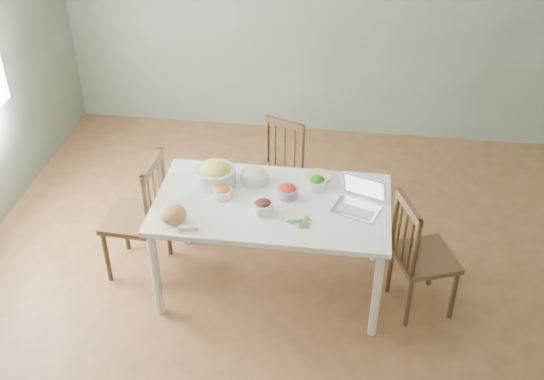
# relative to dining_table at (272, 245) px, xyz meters

# --- Properties ---
(floor) EXTENTS (5.00, 5.00, 0.00)m
(floor) POSITION_rel_dining_table_xyz_m (0.12, -0.09, -0.38)
(floor) COLOR brown
(floor) RESTS_ON ground
(wall_back) EXTENTS (5.00, 0.00, 2.70)m
(wall_back) POSITION_rel_dining_table_xyz_m (0.12, 2.41, 0.97)
(wall_back) COLOR gray
(wall_back) RESTS_ON ground
(dining_table) EXTENTS (1.62, 0.91, 0.76)m
(dining_table) POSITION_rel_dining_table_xyz_m (0.00, 0.00, 0.00)
(dining_table) COLOR white
(dining_table) RESTS_ON floor
(chair_far) EXTENTS (0.49, 0.48, 0.86)m
(chair_far) POSITION_rel_dining_table_xyz_m (-0.09, 0.83, 0.05)
(chair_far) COLOR #331F12
(chair_far) RESTS_ON floor
(chair_left) EXTENTS (0.44, 0.46, 0.98)m
(chair_left) POSITION_rel_dining_table_xyz_m (-1.03, 0.06, 0.11)
(chair_left) COLOR #331F12
(chair_left) RESTS_ON floor
(chair_right) EXTENTS (0.51, 0.52, 0.92)m
(chair_right) POSITION_rel_dining_table_xyz_m (1.07, -0.06, 0.08)
(chair_right) COLOR #331F12
(chair_right) RESTS_ON floor
(bread_boule) EXTENTS (0.23, 0.23, 0.11)m
(bread_boule) POSITION_rel_dining_table_xyz_m (-0.62, -0.30, 0.44)
(bread_boule) COLOR #B77742
(bread_boule) RESTS_ON dining_table
(butter_stick) EXTENTS (0.13, 0.07, 0.03)m
(butter_stick) POSITION_rel_dining_table_xyz_m (-0.50, -0.38, 0.40)
(butter_stick) COLOR beige
(butter_stick) RESTS_ON dining_table
(bowl_squash) EXTENTS (0.37, 0.37, 0.16)m
(bowl_squash) POSITION_rel_dining_table_xyz_m (-0.43, 0.17, 0.46)
(bowl_squash) COLOR #E1D559
(bowl_squash) RESTS_ON dining_table
(bowl_carrot) EXTENTS (0.18, 0.18, 0.08)m
(bowl_carrot) POSITION_rel_dining_table_xyz_m (-0.35, 0.02, 0.42)
(bowl_carrot) COLOR orange
(bowl_carrot) RESTS_ON dining_table
(bowl_onion) EXTENTS (0.22, 0.22, 0.10)m
(bowl_onion) POSITION_rel_dining_table_xyz_m (-0.16, 0.23, 0.43)
(bowl_onion) COLOR beige
(bowl_onion) RESTS_ON dining_table
(bowl_mushroom) EXTENTS (0.14, 0.14, 0.09)m
(bowl_mushroom) POSITION_rel_dining_table_xyz_m (-0.05, -0.12, 0.43)
(bowl_mushroom) COLOR black
(bowl_mushroom) RESTS_ON dining_table
(bowl_redpep) EXTENTS (0.19, 0.19, 0.09)m
(bowl_redpep) POSITION_rel_dining_table_xyz_m (0.10, 0.08, 0.42)
(bowl_redpep) COLOR red
(bowl_redpep) RESTS_ON dining_table
(bowl_broccoli) EXTENTS (0.16, 0.16, 0.09)m
(bowl_broccoli) POSITION_rel_dining_table_xyz_m (0.29, 0.22, 0.42)
(bowl_broccoli) COLOR #0C660D
(bowl_broccoli) RESTS_ON dining_table
(flatbread) EXTENTS (0.25, 0.25, 0.02)m
(flatbread) POSITION_rel_dining_table_xyz_m (0.29, 0.35, 0.39)
(flatbread) COLOR #DDC579
(flatbread) RESTS_ON dining_table
(basil_bunch) EXTENTS (0.19, 0.19, 0.02)m
(basil_bunch) POSITION_rel_dining_table_xyz_m (0.21, -0.21, 0.39)
(basil_bunch) COLOR #0D6912
(basil_bunch) RESTS_ON dining_table
(laptop) EXTENTS (0.37, 0.35, 0.20)m
(laptop) POSITION_rel_dining_table_xyz_m (0.58, -0.02, 0.48)
(laptop) COLOR silver
(laptop) RESTS_ON dining_table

